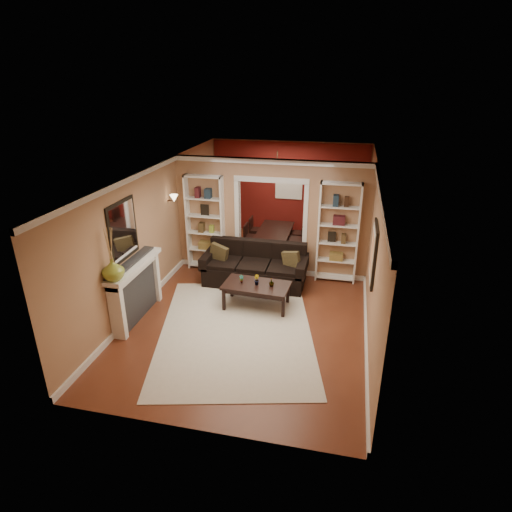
% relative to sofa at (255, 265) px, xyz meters
% --- Properties ---
extents(floor, '(8.00, 8.00, 0.00)m').
position_rel_sofa_xyz_m(floor, '(0.22, -0.45, -0.46)').
color(floor, brown).
rests_on(floor, ground).
extents(ceiling, '(8.00, 8.00, 0.00)m').
position_rel_sofa_xyz_m(ceiling, '(0.22, -0.45, 2.24)').
color(ceiling, white).
rests_on(ceiling, ground).
extents(wall_back, '(8.00, 0.00, 8.00)m').
position_rel_sofa_xyz_m(wall_back, '(0.22, 3.55, 0.89)').
color(wall_back, tan).
rests_on(wall_back, ground).
extents(wall_front, '(8.00, 0.00, 8.00)m').
position_rel_sofa_xyz_m(wall_front, '(0.22, -4.45, 0.89)').
color(wall_front, tan).
rests_on(wall_front, ground).
extents(wall_left, '(0.00, 8.00, 8.00)m').
position_rel_sofa_xyz_m(wall_left, '(-2.03, -0.45, 0.89)').
color(wall_left, tan).
rests_on(wall_left, ground).
extents(wall_right, '(0.00, 8.00, 8.00)m').
position_rel_sofa_xyz_m(wall_right, '(2.47, -0.45, 0.89)').
color(wall_right, tan).
rests_on(wall_right, ground).
extents(partition_wall, '(4.50, 0.15, 2.70)m').
position_rel_sofa_xyz_m(partition_wall, '(0.22, 0.75, 0.89)').
color(partition_wall, tan).
rests_on(partition_wall, floor).
extents(red_back_panel, '(4.44, 0.04, 2.64)m').
position_rel_sofa_xyz_m(red_back_panel, '(0.22, 3.52, 0.86)').
color(red_back_panel, maroon).
rests_on(red_back_panel, floor).
extents(dining_window, '(0.78, 0.03, 0.98)m').
position_rel_sofa_xyz_m(dining_window, '(0.22, 3.48, 1.09)').
color(dining_window, '#8CA5CC').
rests_on(dining_window, wall_back).
extents(area_rug, '(3.59, 4.41, 0.01)m').
position_rel_sofa_xyz_m(area_rug, '(0.09, -2.00, -0.45)').
color(area_rug, beige).
rests_on(area_rug, floor).
extents(sofa, '(2.34, 1.01, 0.91)m').
position_rel_sofa_xyz_m(sofa, '(0.00, 0.00, 0.00)').
color(sofa, black).
rests_on(sofa, floor).
extents(pillow_left, '(0.44, 0.23, 0.42)m').
position_rel_sofa_xyz_m(pillow_left, '(-0.83, -0.02, 0.20)').
color(pillow_left, brown).
rests_on(pillow_left, sofa).
extents(pillow_right, '(0.41, 0.23, 0.39)m').
position_rel_sofa_xyz_m(pillow_right, '(0.83, -0.02, 0.18)').
color(pillow_right, brown).
rests_on(pillow_right, sofa).
extents(coffee_table, '(1.37, 0.81, 0.50)m').
position_rel_sofa_xyz_m(coffee_table, '(0.27, -1.03, -0.21)').
color(coffee_table, black).
rests_on(coffee_table, floor).
extents(plant_left, '(0.11, 0.10, 0.17)m').
position_rel_sofa_xyz_m(plant_left, '(-0.04, -1.03, 0.13)').
color(plant_left, '#336626').
rests_on(plant_left, coffee_table).
extents(plant_center, '(0.14, 0.15, 0.21)m').
position_rel_sofa_xyz_m(plant_center, '(0.27, -1.03, 0.15)').
color(plant_center, '#336626').
rests_on(plant_center, coffee_table).
extents(plant_right, '(0.14, 0.14, 0.18)m').
position_rel_sofa_xyz_m(plant_right, '(0.58, -1.03, 0.14)').
color(plant_right, '#336626').
rests_on(plant_right, coffee_table).
extents(bookshelf_left, '(0.90, 0.30, 2.30)m').
position_rel_sofa_xyz_m(bookshelf_left, '(-1.33, 0.58, 0.69)').
color(bookshelf_left, white).
rests_on(bookshelf_left, floor).
extents(bookshelf_right, '(0.90, 0.30, 2.30)m').
position_rel_sofa_xyz_m(bookshelf_right, '(1.77, 0.58, 0.69)').
color(bookshelf_right, white).
rests_on(bookshelf_right, floor).
extents(fireplace, '(0.32, 1.70, 1.16)m').
position_rel_sofa_xyz_m(fireplace, '(-1.87, -1.95, 0.12)').
color(fireplace, white).
rests_on(fireplace, floor).
extents(vase, '(0.48, 0.48, 0.39)m').
position_rel_sofa_xyz_m(vase, '(-1.87, -2.65, 0.90)').
color(vase, olive).
rests_on(vase, fireplace).
extents(mirror, '(0.03, 0.95, 1.10)m').
position_rel_sofa_xyz_m(mirror, '(-2.01, -1.95, 1.34)').
color(mirror, silver).
rests_on(mirror, wall_left).
extents(wall_sconce, '(0.18, 0.18, 0.22)m').
position_rel_sofa_xyz_m(wall_sconce, '(-1.93, 0.10, 1.37)').
color(wall_sconce, '#FFE0A5').
rests_on(wall_sconce, wall_left).
extents(framed_art, '(0.04, 0.85, 1.05)m').
position_rel_sofa_xyz_m(framed_art, '(2.43, -1.45, 1.09)').
color(framed_art, black).
rests_on(framed_art, wall_right).
extents(dining_table, '(1.56, 0.87, 0.55)m').
position_rel_sofa_xyz_m(dining_table, '(0.09, 2.18, -0.18)').
color(dining_table, black).
rests_on(dining_table, floor).
extents(dining_chair_nw, '(0.39, 0.39, 0.77)m').
position_rel_sofa_xyz_m(dining_chair_nw, '(-0.46, 1.88, -0.07)').
color(dining_chair_nw, black).
rests_on(dining_chair_nw, floor).
extents(dining_chair_ne, '(0.47, 0.47, 0.84)m').
position_rel_sofa_xyz_m(dining_chair_ne, '(0.64, 1.88, -0.04)').
color(dining_chair_ne, black).
rests_on(dining_chair_ne, floor).
extents(dining_chair_sw, '(0.39, 0.39, 0.77)m').
position_rel_sofa_xyz_m(dining_chair_sw, '(-0.46, 2.48, -0.07)').
color(dining_chair_sw, black).
rests_on(dining_chair_sw, floor).
extents(dining_chair_se, '(0.47, 0.47, 0.76)m').
position_rel_sofa_xyz_m(dining_chair_se, '(0.64, 2.48, -0.08)').
color(dining_chair_se, black).
rests_on(dining_chair_se, floor).
extents(chandelier, '(0.50, 0.50, 0.30)m').
position_rel_sofa_xyz_m(chandelier, '(0.22, 2.25, 1.56)').
color(chandelier, '#3F2A1C').
rests_on(chandelier, ceiling).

